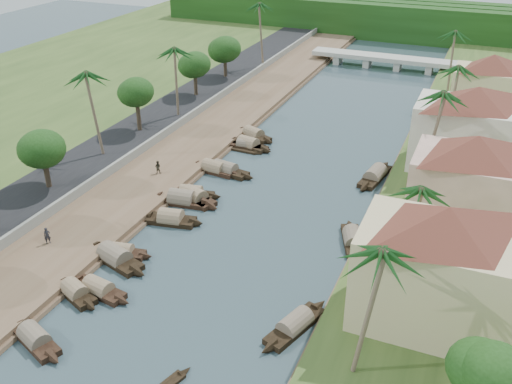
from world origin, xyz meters
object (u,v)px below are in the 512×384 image
at_px(sampan_0, 35,339).
at_px(building_near, 439,265).
at_px(bridge, 383,59).
at_px(sampan_1, 75,292).
at_px(person_near, 47,236).

bearing_deg(sampan_0, building_near, 46.66).
xyz_separation_m(bridge, sampan_1, (-9.84, -81.33, -1.31)).
xyz_separation_m(sampan_0, person_near, (-7.76, 10.74, 1.24)).
relative_size(bridge, sampan_0, 3.69).
distance_m(building_near, person_near, 36.17).
bearing_deg(sampan_1, sampan_0, -59.85).
distance_m(bridge, building_near, 76.54).
xyz_separation_m(bridge, sampan_0, (-9.02, -87.25, -1.31)).
height_order(building_near, person_near, building_near).
xyz_separation_m(bridge, person_near, (-16.78, -76.51, -0.07)).
relative_size(sampan_0, person_near, 4.44).
relative_size(sampan_1, person_near, 3.91).
distance_m(sampan_1, person_near, 8.54).
bearing_deg(person_near, sampan_1, -79.22).
height_order(sampan_0, sampan_1, sampan_0).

